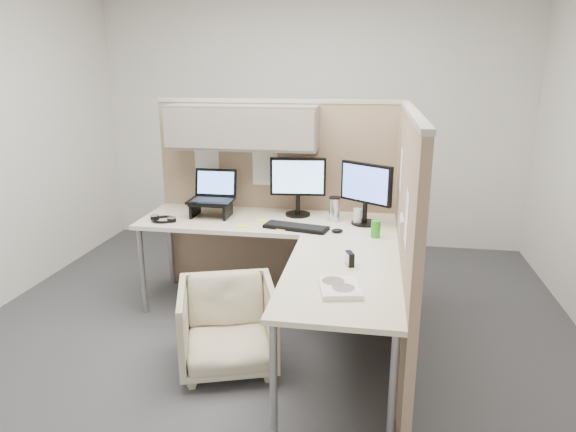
% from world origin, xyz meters
% --- Properties ---
extents(ground, '(4.50, 4.50, 0.00)m').
position_xyz_m(ground, '(0.00, 0.00, 0.00)').
color(ground, '#39393E').
rests_on(ground, ground).
extents(partition_back, '(2.00, 0.36, 1.63)m').
position_xyz_m(partition_back, '(-0.22, 0.83, 1.10)').
color(partition_back, '#9B7E66').
rests_on(partition_back, ground).
extents(partition_right, '(0.07, 2.03, 1.63)m').
position_xyz_m(partition_right, '(0.90, -0.07, 0.82)').
color(partition_right, '#9B7E66').
rests_on(partition_right, ground).
extents(desk, '(2.00, 1.98, 0.73)m').
position_xyz_m(desk, '(0.12, 0.13, 0.69)').
color(desk, beige).
rests_on(desk, ground).
extents(office_chair, '(0.75, 0.72, 0.62)m').
position_xyz_m(office_chair, '(-0.18, -0.37, 0.31)').
color(office_chair, beige).
rests_on(office_chair, ground).
extents(monitor_left, '(0.44, 0.20, 0.47)m').
position_xyz_m(monitor_left, '(0.10, 0.70, 1.00)').
color(monitor_left, black).
rests_on(monitor_left, desk).
extents(monitor_right, '(0.38, 0.28, 0.47)m').
position_xyz_m(monitor_right, '(0.64, 0.54, 1.00)').
color(monitor_right, black).
rests_on(monitor_right, desk).
extents(laptop_station, '(0.34, 0.29, 0.36)m').
position_xyz_m(laptop_station, '(-0.57, 0.58, 0.87)').
color(laptop_station, black).
rests_on(laptop_station, desk).
extents(keyboard, '(0.50, 0.26, 0.02)m').
position_xyz_m(keyboard, '(0.15, 0.34, 0.74)').
color(keyboard, black).
rests_on(keyboard, desk).
extents(mouse, '(0.10, 0.07, 0.03)m').
position_xyz_m(mouse, '(0.45, 0.29, 0.75)').
color(mouse, black).
rests_on(mouse, desk).
extents(travel_mug, '(0.09, 0.09, 0.19)m').
position_xyz_m(travel_mug, '(0.40, 0.59, 0.83)').
color(travel_mug, silver).
rests_on(travel_mug, desk).
extents(soda_can_green, '(0.07, 0.07, 0.12)m').
position_xyz_m(soda_can_green, '(0.72, 0.23, 0.79)').
color(soda_can_green, '#268C1E').
rests_on(soda_can_green, desk).
extents(soda_can_silver, '(0.07, 0.07, 0.12)m').
position_xyz_m(soda_can_silver, '(0.58, 0.53, 0.79)').
color(soda_can_silver, silver).
rests_on(soda_can_silver, desk).
extents(sticky_note_b, '(0.09, 0.09, 0.01)m').
position_xyz_m(sticky_note_b, '(0.05, 0.31, 0.73)').
color(sticky_note_b, '#EAEC3E').
rests_on(sticky_note_b, desk).
extents(sticky_note_a, '(0.09, 0.09, 0.01)m').
position_xyz_m(sticky_note_a, '(-0.25, 0.33, 0.73)').
color(sticky_note_a, '#EAEC3E').
rests_on(sticky_note_a, desk).
extents(sticky_note_d, '(0.08, 0.08, 0.01)m').
position_xyz_m(sticky_note_d, '(-0.14, 0.48, 0.73)').
color(sticky_note_d, '#EAEC3E').
rests_on(sticky_note_d, desk).
extents(headphones, '(0.22, 0.22, 0.03)m').
position_xyz_m(headphones, '(-0.90, 0.37, 0.74)').
color(headphones, black).
rests_on(headphones, desk).
extents(paper_stack, '(0.26, 0.30, 0.03)m').
position_xyz_m(paper_stack, '(0.54, -0.71, 0.75)').
color(paper_stack, white).
rests_on(paper_stack, desk).
extents(desk_clock, '(0.06, 0.09, 0.08)m').
position_xyz_m(desk_clock, '(0.57, -0.33, 0.77)').
color(desk_clock, black).
rests_on(desk_clock, desk).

